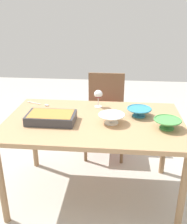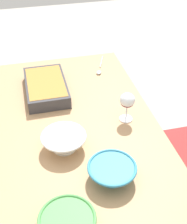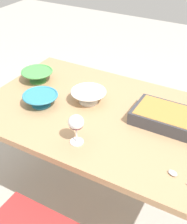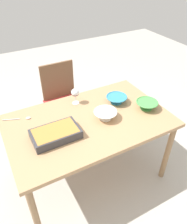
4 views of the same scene
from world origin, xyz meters
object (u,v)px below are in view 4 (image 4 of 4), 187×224
(casserole_dish, at_px, (56,133))
(serving_spoon, at_px, (22,118))
(serving_bowl, at_px, (105,114))
(mixing_bowl, at_px, (147,105))
(chair, at_px, (62,98))
(small_bowl, at_px, (117,99))
(dining_table, at_px, (89,126))
(wine_glass, at_px, (75,93))

(casserole_dish, xyz_separation_m, serving_spoon, (0.18, -0.37, -0.03))
(serving_bowl, bearing_deg, mixing_bowl, 172.31)
(chair, height_order, serving_spoon, chair)
(casserole_dish, xyz_separation_m, small_bowl, (-0.71, -0.19, 0.00))
(mixing_bowl, bearing_deg, dining_table, -10.64)
(dining_table, bearing_deg, serving_bowl, 161.06)
(chair, bearing_deg, mixing_bowl, 119.00)
(small_bowl, distance_m, serving_bowl, 0.28)
(dining_table, bearing_deg, small_bowl, -162.77)
(dining_table, bearing_deg, wine_glass, -92.00)
(small_bowl, height_order, serving_bowl, serving_bowl)
(mixing_bowl, relative_size, serving_spoon, 0.87)
(dining_table, relative_size, small_bowl, 7.00)
(mixing_bowl, height_order, serving_spoon, mixing_bowl)
(mixing_bowl, distance_m, small_bowl, 0.30)
(mixing_bowl, height_order, small_bowl, mixing_bowl)
(chair, relative_size, small_bowl, 4.41)
(small_bowl, bearing_deg, serving_spoon, -11.44)
(casserole_dish, relative_size, serving_bowl, 1.82)
(dining_table, height_order, mixing_bowl, mixing_bowl)
(casserole_dish, height_order, mixing_bowl, mixing_bowl)
(dining_table, xyz_separation_m, wine_glass, (-0.01, -0.30, 0.19))
(dining_table, bearing_deg, mixing_bowl, 169.36)
(mixing_bowl, xyz_separation_m, serving_spoon, (1.09, -0.40, -0.04))
(chair, bearing_deg, small_bowl, 114.24)
(mixing_bowl, relative_size, small_bowl, 1.00)
(serving_spoon, bearing_deg, serving_bowl, 152.56)
(mixing_bowl, bearing_deg, serving_bowl, -7.69)
(wine_glass, relative_size, small_bowl, 0.78)
(wine_glass, relative_size, serving_spoon, 0.67)
(chair, distance_m, serving_bowl, 0.92)
(dining_table, height_order, chair, chair)
(dining_table, relative_size, casserole_dish, 3.79)
(casserole_dish, xyz_separation_m, serving_bowl, (-0.48, -0.03, 0.00))
(wine_glass, bearing_deg, serving_bowl, 110.99)
(casserole_dish, distance_m, small_bowl, 0.74)
(casserole_dish, bearing_deg, small_bowl, -164.98)
(wine_glass, xyz_separation_m, serving_bowl, (-0.13, 0.35, -0.07))
(casserole_dish, distance_m, serving_bowl, 0.48)
(serving_bowl, bearing_deg, dining_table, -18.94)
(wine_glass, distance_m, casserole_dish, 0.52)
(casserole_dish, relative_size, small_bowl, 1.85)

